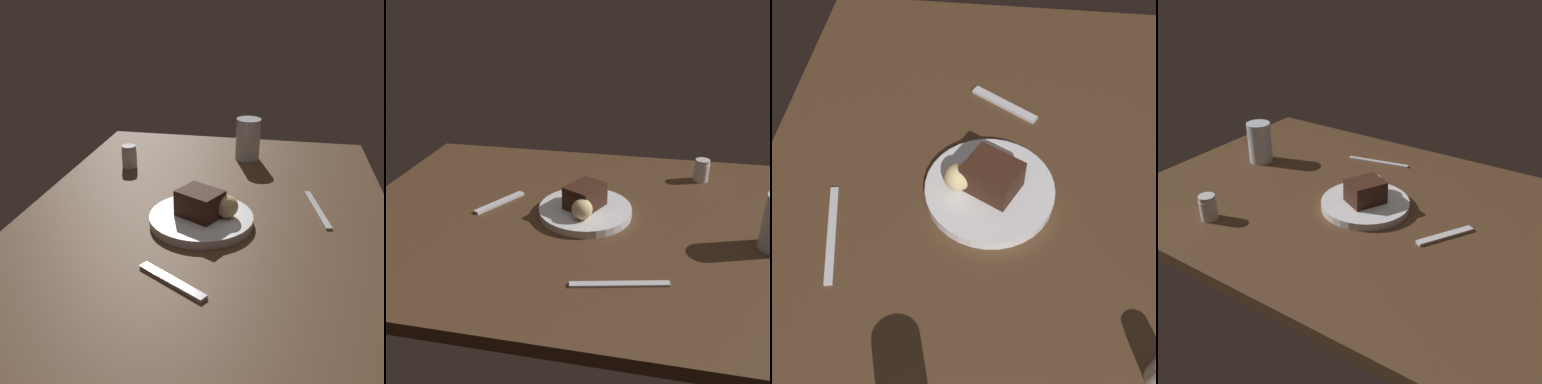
% 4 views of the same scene
% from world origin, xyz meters
% --- Properties ---
extents(dining_table, '(1.20, 0.84, 0.03)m').
position_xyz_m(dining_table, '(0.00, 0.00, 0.01)').
color(dining_table, '#4C331E').
rests_on(dining_table, ground).
extents(dessert_plate, '(0.23, 0.23, 0.02)m').
position_xyz_m(dessert_plate, '(0.02, -0.01, 0.04)').
color(dessert_plate, silver).
rests_on(dessert_plate, dining_table).
extents(chocolate_cake_slice, '(0.10, 0.11, 0.06)m').
position_xyz_m(chocolate_cake_slice, '(0.02, -0.01, 0.08)').
color(chocolate_cake_slice, '#381E14').
rests_on(chocolate_cake_slice, dessert_plate).
extents(bread_roll, '(0.05, 0.05, 0.05)m').
position_xyz_m(bread_roll, '(0.02, 0.05, 0.07)').
color(bread_roll, '#DBC184').
rests_on(bread_roll, dessert_plate).
extents(dessert_spoon, '(0.09, 0.14, 0.01)m').
position_xyz_m(dessert_spoon, '(0.25, -0.02, 0.03)').
color(dessert_spoon, silver).
rests_on(dessert_spoon, dining_table).
extents(butter_knife, '(0.19, 0.05, 0.01)m').
position_xyz_m(butter_knife, '(-0.09, 0.25, 0.03)').
color(butter_knife, silver).
rests_on(butter_knife, dining_table).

